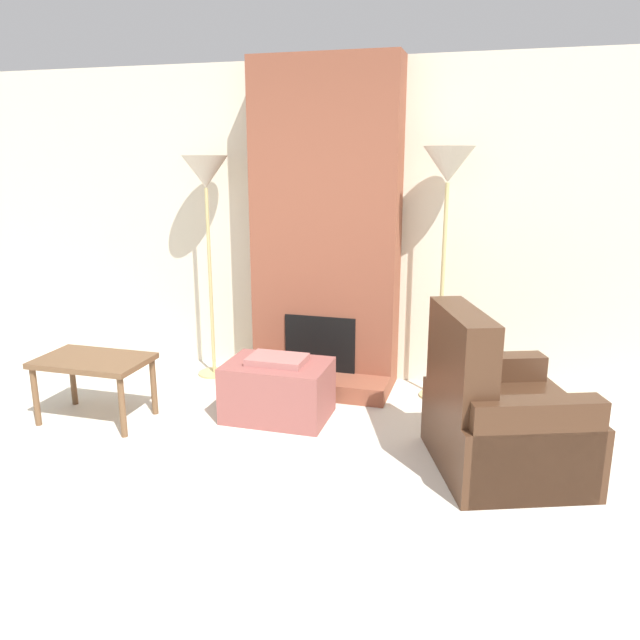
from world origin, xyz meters
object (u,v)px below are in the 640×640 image
(armchair, at_px, (495,422))
(floor_lamp_right, at_px, (448,179))
(side_table, at_px, (93,366))
(floor_lamp_left, at_px, (206,184))
(ottoman, at_px, (278,389))

(armchair, bearing_deg, floor_lamp_right, 1.37)
(side_table, xyz_separation_m, floor_lamp_right, (2.33, 1.12, 1.29))
(floor_lamp_left, bearing_deg, ottoman, -40.49)
(ottoman, xyz_separation_m, floor_lamp_left, (-0.85, 0.73, 1.42))
(ottoman, bearing_deg, floor_lamp_left, 139.51)
(ottoman, xyz_separation_m, floor_lamp_right, (1.08, 0.73, 1.48))
(armchair, xyz_separation_m, floor_lamp_right, (-0.44, 1.10, 1.39))
(armchair, height_order, floor_lamp_left, floor_lamp_left)
(ottoman, distance_m, armchair, 1.57)
(ottoman, xyz_separation_m, armchair, (1.52, -0.37, 0.09))
(floor_lamp_left, bearing_deg, floor_lamp_right, 0.00)
(floor_lamp_right, bearing_deg, ottoman, -146.05)
(armchair, distance_m, floor_lamp_left, 2.94)
(side_table, height_order, floor_lamp_right, floor_lamp_right)
(floor_lamp_left, bearing_deg, armchair, -24.86)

